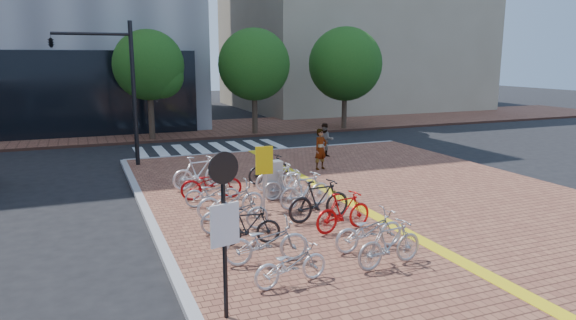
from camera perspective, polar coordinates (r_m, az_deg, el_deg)
name	(u,v)px	position (r m, az deg, el deg)	size (l,w,h in m)	color
ground	(323,238)	(13.51, 3.87, -8.61)	(120.00, 120.00, 0.00)	black
sidewalk	(576,297)	(11.64, 29.38, -13.10)	(14.00, 34.00, 0.15)	brown
tactile_strip	(538,302)	(10.88, 26.02, -13.99)	(0.40, 34.00, 0.01)	yellow
kerb_north	(271,151)	(25.34, -1.88, 1.03)	(14.00, 0.25, 0.15)	gray
far_sidewalk	(177,130)	(33.19, -12.19, 3.23)	(70.00, 8.00, 0.15)	brown
building_beige	(348,9)	(49.60, 6.69, 16.34)	(20.00, 18.00, 18.00)	gray
crosswalk	(212,149)	(26.52, -8.46, 1.23)	(7.50, 4.00, 0.01)	silver
street_trees	(271,66)	(30.76, -1.88, 10.39)	(16.20, 4.60, 6.35)	#38281E
bike_0	(291,264)	(10.37, 0.30, -11.49)	(0.57, 1.63, 0.85)	silver
bike_1	(266,242)	(11.36, -2.45, -9.05)	(0.66, 1.88, 0.99)	#B4B4B9
bike_2	(249,226)	(12.46, -4.37, -7.35)	(0.44, 1.55, 0.93)	black
bike_3	(235,214)	(13.40, -5.93, -5.98)	(0.64, 1.82, 0.96)	#AAABAF
bike_4	(231,200)	(14.55, -6.38, -4.41)	(0.69, 1.98, 1.04)	silver
bike_5	(212,193)	(15.70, -8.39, -3.62)	(0.58, 1.65, 0.87)	#A4A4A8
bike_6	(211,183)	(16.54, -8.52, -2.58)	(0.68, 1.95, 1.02)	#9F0B0D
bike_7	(199,172)	(17.91, -9.86, -1.35)	(0.54, 1.90, 1.14)	white
bike_8	(390,244)	(11.38, 11.24, -9.13)	(0.48, 1.71, 1.03)	#A5A6AA
bike_9	(369,230)	(12.27, 9.00, -7.71)	(0.63, 1.82, 0.95)	#BBBBC0
bike_10	(343,211)	(13.46, 6.18, -5.70)	(0.49, 1.74, 1.05)	red
bike_11	(319,200)	(14.23, 3.49, -4.49)	(0.54, 1.92, 1.16)	black
bike_12	(305,190)	(15.43, 1.90, -3.35)	(0.51, 1.80, 1.08)	silver
bike_13	(287,184)	(16.35, -0.11, -2.71)	(0.45, 1.61, 0.97)	#B9BABE
bike_14	(279,177)	(17.34, -1.06, -1.89)	(0.46, 1.62, 0.98)	white
bike_15	(269,169)	(18.44, -2.09, -0.99)	(0.49, 1.73, 1.04)	black
pedestrian_a	(321,149)	(20.68, 3.65, 1.21)	(0.60, 0.40, 1.66)	gray
pedestrian_b	(325,140)	(23.37, 4.18, 2.22)	(0.74, 0.58, 1.53)	#4D5261
utility_box	(273,180)	(16.45, -1.69, -2.19)	(0.56, 0.40, 1.21)	#B0B1B5
yellow_sign	(264,166)	(15.03, -2.68, -0.68)	(0.52, 0.13, 1.92)	#B7B7BC
notice_sign	(224,216)	(8.67, -7.09, -6.14)	(0.54, 0.19, 2.95)	black
traffic_light_pole	(97,67)	(22.09, -20.48, 9.65)	(3.17, 1.22, 5.90)	black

